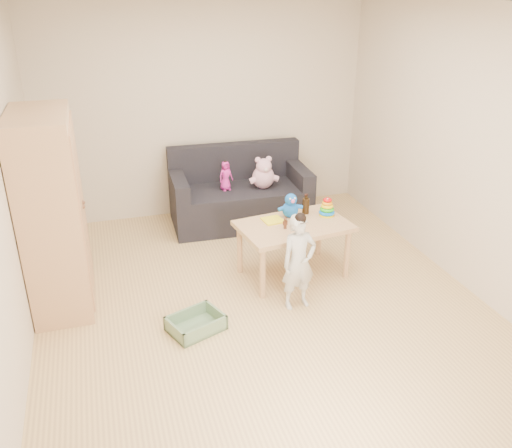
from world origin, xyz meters
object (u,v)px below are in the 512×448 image
object	(u,v)px
wardrobe	(52,213)
play_table	(293,249)
toddler	(299,263)
sofa	(240,205)

from	to	relation	value
wardrobe	play_table	xyz separation A→B (m)	(2.21, -0.16, -0.61)
wardrobe	toddler	world-z (taller)	wardrobe
play_table	toddler	xyz separation A→B (m)	(-0.16, -0.56, 0.16)
sofa	wardrobe	bearing A→B (deg)	-146.67
wardrobe	toddler	size ratio (longest dim) A/B	2.02
sofa	toddler	world-z (taller)	toddler
sofa	play_table	world-z (taller)	play_table
toddler	wardrobe	bearing A→B (deg)	153.92
sofa	play_table	distance (m)	1.41
play_table	toddler	bearing A→B (deg)	-105.81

